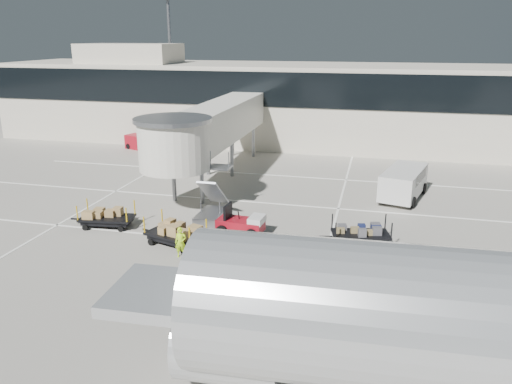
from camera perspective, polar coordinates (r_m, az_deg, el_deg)
ground at (r=25.85m, az=-5.84°, el=-7.28°), size 140.00×140.00×0.00m
lane_markings at (r=34.33m, az=-1.71°, el=-0.85°), size 40.00×30.00×0.02m
terminal at (r=53.11m, az=4.63°, el=10.15°), size 64.00×12.11×15.20m
jet_bridge at (r=36.97m, az=-5.52°, el=7.24°), size 5.70×20.40×6.03m
baggage_tug at (r=28.11m, az=-1.64°, el=-3.72°), size 2.74×1.87×1.73m
suitcase_cart at (r=27.56m, az=11.81°, el=-4.77°), size 3.83×2.17×1.47m
box_cart_near at (r=27.15m, az=-9.34°, el=-4.81°), size 4.02×2.47×1.55m
box_cart_far at (r=30.55m, az=-16.60°, el=-2.88°), size 3.83×1.91×1.47m
ground_worker at (r=25.61m, az=-8.60°, el=-5.70°), size 0.66×0.53×1.59m
minivan at (r=35.88m, az=16.58°, el=1.27°), size 3.48×5.79×2.05m
belt_loader at (r=50.82m, az=-12.83°, el=5.54°), size 4.00×2.54×1.81m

